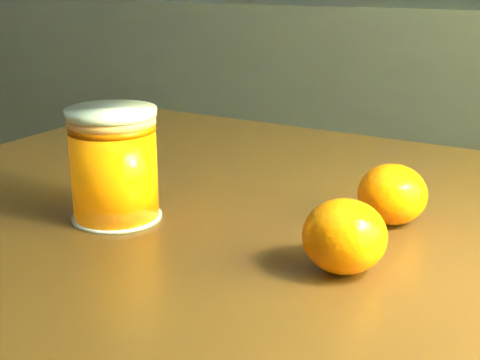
% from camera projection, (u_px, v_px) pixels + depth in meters
% --- Properties ---
extents(kitchen_counter, '(3.15, 0.60, 0.90)m').
position_uv_depth(kitchen_counter, '(247.00, 141.00, 2.18)').
color(kitchen_counter, '#444448').
rests_on(kitchen_counter, ground).
extents(table, '(1.09, 0.81, 0.78)m').
position_uv_depth(table, '(353.00, 354.00, 0.58)').
color(table, '#593616').
rests_on(table, ground).
extents(juice_glass, '(0.08, 0.08, 0.10)m').
position_uv_depth(juice_glass, '(114.00, 165.00, 0.60)').
color(juice_glass, orange).
rests_on(juice_glass, table).
extents(orange_front, '(0.07, 0.07, 0.06)m').
position_uv_depth(orange_front, '(344.00, 236.00, 0.50)').
color(orange_front, orange).
rests_on(orange_front, table).
extents(orange_back, '(0.07, 0.07, 0.05)m').
position_uv_depth(orange_back, '(392.00, 194.00, 0.59)').
color(orange_back, orange).
rests_on(orange_back, table).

